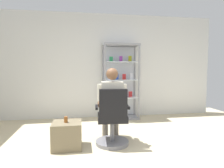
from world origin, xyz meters
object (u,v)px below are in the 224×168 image
display_cabinet_main (120,81)px  seated_shopkeeper (112,101)px  tea_glass (66,120)px  storage_crate (67,135)px  office_chair (112,122)px

display_cabinet_main → seated_shopkeeper: display_cabinet_main is taller
seated_shopkeeper → tea_glass: bearing=-168.4°
display_cabinet_main → storage_crate: size_ratio=4.11×
display_cabinet_main → seated_shopkeeper: size_ratio=1.47×
seated_shopkeeper → storage_crate: (-0.75, -0.14, -0.50)m
office_chair → seated_shopkeeper: seated_shopkeeper is taller
display_cabinet_main → storage_crate: bearing=-125.1°
seated_shopkeeper → tea_glass: size_ratio=13.67×
storage_crate → tea_glass: bearing=-135.5°
seated_shopkeeper → office_chair: bearing=-94.5°
tea_glass → seated_shopkeeper: bearing=11.6°
office_chair → tea_glass: office_chair is taller
display_cabinet_main → seated_shopkeeper: bearing=-106.7°
display_cabinet_main → office_chair: (-0.50, -1.78, -0.57)m
seated_shopkeeper → tea_glass: seated_shopkeeper is taller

